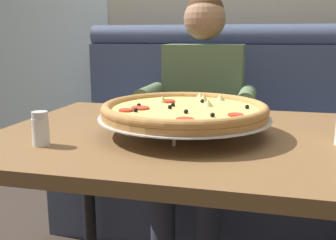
{
  "coord_description": "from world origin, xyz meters",
  "views": [
    {
      "loc": [
        0.21,
        -1.24,
        1.07
      ],
      "look_at": [
        -0.09,
        -0.05,
        0.8
      ],
      "focal_mm": 41.92,
      "sensor_mm": 36.0,
      "label": 1
    }
  ],
  "objects": [
    {
      "name": "booth_bench",
      "position": [
        0.0,
        0.94,
        0.4
      ],
      "size": [
        1.79,
        0.78,
        1.13
      ],
      "color": "#424C6B",
      "rests_on": "ground_plane"
    },
    {
      "name": "dining_table",
      "position": [
        0.0,
        0.0,
        0.67
      ],
      "size": [
        1.33,
        0.94,
        0.75
      ],
      "color": "brown",
      "rests_on": "ground_plane"
    },
    {
      "name": "diner_main",
      "position": [
        -0.1,
        0.67,
        0.71
      ],
      "size": [
        0.54,
        0.64,
        1.27
      ],
      "color": "#2D3342",
      "rests_on": "ground_plane"
    },
    {
      "name": "pizza",
      "position": [
        -0.04,
        -0.02,
        0.83
      ],
      "size": [
        0.56,
        0.56,
        0.11
      ],
      "color": "silver",
      "rests_on": "dining_table"
    },
    {
      "name": "shaker_parmesan",
      "position": [
        -0.42,
        -0.25,
        0.79
      ],
      "size": [
        0.05,
        0.05,
        0.1
      ],
      "color": "white",
      "rests_on": "dining_table"
    },
    {
      "name": "patio_chair",
      "position": [
        -1.44,
        2.22,
        0.52
      ],
      "size": [
        0.4,
        0.4,
        0.86
      ],
      "color": "black",
      "rests_on": "ground_plane"
    }
  ]
}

